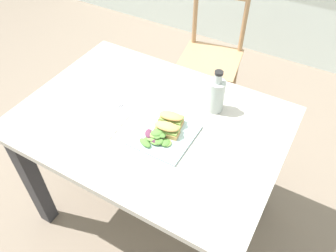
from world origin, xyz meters
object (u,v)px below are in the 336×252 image
(sandwich_half_back, at_px, (171,119))
(bottle_cold_brew, at_px, (216,97))
(dining_table, at_px, (151,140))
(chair_wooden_far, at_px, (211,56))
(plate_lunch, at_px, (163,134))
(fork_on_napkin, at_px, (113,115))
(sandwich_half_front, at_px, (167,129))

(sandwich_half_back, bearing_deg, bottle_cold_brew, 57.62)
(sandwich_half_back, xyz_separation_m, bottle_cold_brew, (0.12, 0.19, 0.03))
(dining_table, height_order, chair_wooden_far, chair_wooden_far)
(chair_wooden_far, xyz_separation_m, plate_lunch, (0.23, -1.05, 0.30))
(sandwich_half_back, bearing_deg, dining_table, -172.89)
(dining_table, height_order, fork_on_napkin, fork_on_napkin)
(chair_wooden_far, xyz_separation_m, sandwich_half_front, (0.25, -1.05, 0.33))
(chair_wooden_far, bearing_deg, sandwich_half_back, -76.76)
(chair_wooden_far, xyz_separation_m, bottle_cold_brew, (0.35, -0.80, 0.36))
(dining_table, xyz_separation_m, sandwich_half_back, (0.10, 0.01, 0.17))
(chair_wooden_far, distance_m, fork_on_napkin, 1.10)
(chair_wooden_far, xyz_separation_m, sandwich_half_back, (0.23, -0.98, 0.33))
(sandwich_half_back, bearing_deg, chair_wooden_far, 103.24)
(plate_lunch, bearing_deg, chair_wooden_far, 102.52)
(dining_table, relative_size, fork_on_napkin, 6.18)
(chair_wooden_far, distance_m, bottle_cold_brew, 0.94)
(fork_on_napkin, bearing_deg, bottle_cold_brew, 35.68)
(chair_wooden_far, xyz_separation_m, fork_on_napkin, (-0.02, -1.06, 0.30))
(chair_wooden_far, height_order, sandwich_half_front, chair_wooden_far)
(chair_wooden_far, relative_size, plate_lunch, 3.56)
(bottle_cold_brew, bearing_deg, plate_lunch, -114.51)
(sandwich_half_back, relative_size, bottle_cold_brew, 0.54)
(dining_table, height_order, sandwich_half_back, sandwich_half_back)
(dining_table, bearing_deg, bottle_cold_brew, 42.69)
(dining_table, distance_m, plate_lunch, 0.18)
(dining_table, distance_m, chair_wooden_far, 1.02)
(sandwich_half_back, bearing_deg, sandwich_half_front, -75.83)
(sandwich_half_front, bearing_deg, bottle_cold_brew, 67.44)
(dining_table, distance_m, sandwich_half_back, 0.20)
(sandwich_half_front, distance_m, sandwich_half_back, 0.06)
(plate_lunch, relative_size, bottle_cold_brew, 1.20)
(chair_wooden_far, bearing_deg, sandwich_half_front, -76.71)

